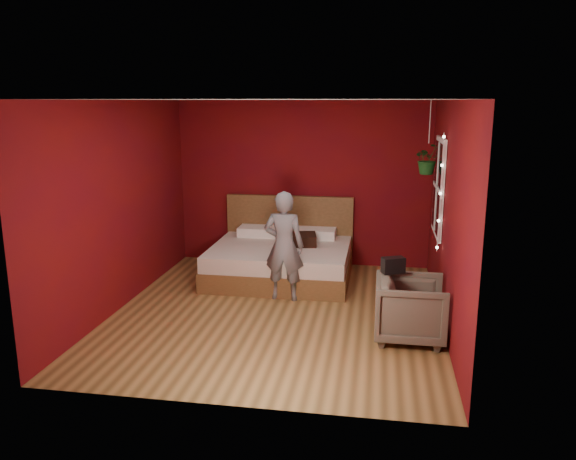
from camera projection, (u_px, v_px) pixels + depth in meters
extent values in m
plane|color=olive|center=(277.00, 312.00, 7.04)|extent=(4.50, 4.50, 0.00)
cube|color=#690E0B|center=(303.00, 184.00, 8.92)|extent=(4.00, 0.02, 2.60)
cube|color=#690E0B|center=(226.00, 263.00, 4.57)|extent=(4.00, 0.02, 2.60)
cube|color=#690E0B|center=(120.00, 206.00, 7.07)|extent=(0.02, 4.50, 2.60)
cube|color=#690E0B|center=(449.00, 216.00, 6.43)|extent=(0.02, 4.50, 2.60)
cube|color=silver|center=(276.00, 99.00, 6.45)|extent=(4.00, 4.50, 0.02)
cube|color=white|center=(439.00, 187.00, 7.25)|extent=(0.04, 0.97, 1.27)
cube|color=black|center=(438.00, 187.00, 7.26)|extent=(0.02, 0.85, 1.15)
cube|color=white|center=(437.00, 187.00, 7.26)|extent=(0.03, 0.05, 1.15)
cube|color=white|center=(437.00, 187.00, 7.26)|extent=(0.03, 0.85, 0.05)
cylinder|color=silver|center=(440.00, 193.00, 6.75)|extent=(0.01, 0.01, 1.45)
sphere|color=#FFF2CC|center=(437.00, 247.00, 6.90)|extent=(0.04, 0.04, 0.04)
sphere|color=#FFF2CC|center=(439.00, 221.00, 6.83)|extent=(0.04, 0.04, 0.04)
sphere|color=#FFF2CC|center=(440.00, 193.00, 6.75)|extent=(0.04, 0.04, 0.04)
sphere|color=#FFF2CC|center=(442.00, 165.00, 6.68)|extent=(0.04, 0.04, 0.04)
sphere|color=#FFF2CC|center=(444.00, 137.00, 6.60)|extent=(0.04, 0.04, 0.04)
cube|color=brown|center=(280.00, 270.00, 8.32)|extent=(2.03, 1.73, 0.28)
cube|color=silver|center=(280.00, 253.00, 8.27)|extent=(1.99, 1.69, 0.22)
cube|color=brown|center=(289.00, 230.00, 9.02)|extent=(2.03, 0.08, 1.12)
cube|color=white|center=(258.00, 231.00, 8.85)|extent=(0.61, 0.39, 0.14)
cube|color=white|center=(316.00, 233.00, 8.71)|extent=(0.61, 0.39, 0.14)
imported|color=slate|center=(284.00, 246.00, 7.35)|extent=(0.55, 0.37, 1.46)
imported|color=#5E5A4A|center=(410.00, 309.00, 6.18)|extent=(0.77, 0.75, 0.70)
cube|color=black|center=(393.00, 265.00, 6.29)|extent=(0.28, 0.21, 0.18)
cube|color=black|center=(301.00, 239.00, 8.30)|extent=(0.51, 0.51, 0.16)
cylinder|color=silver|center=(430.00, 122.00, 7.28)|extent=(0.01, 0.01, 0.56)
imported|color=#1B5418|center=(428.00, 159.00, 7.39)|extent=(0.46, 0.43, 0.41)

